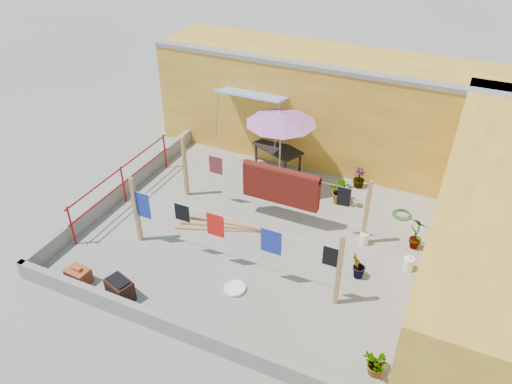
# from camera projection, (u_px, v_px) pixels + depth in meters

# --- Properties ---
(ground) EXTENTS (80.00, 80.00, 0.00)m
(ground) POSITION_uv_depth(u_px,v_px,m) (256.00, 234.00, 12.53)
(ground) COLOR #9E998E
(ground) RESTS_ON ground
(wall_back) EXTENTS (11.00, 3.27, 3.21)m
(wall_back) POSITION_uv_depth(u_px,v_px,m) (337.00, 108.00, 14.99)
(wall_back) COLOR gold
(wall_back) RESTS_ON ground
(wall_right) EXTENTS (2.40, 9.00, 3.20)m
(wall_right) POSITION_uv_depth(u_px,v_px,m) (495.00, 240.00, 9.83)
(wall_right) COLOR gold
(wall_right) RESTS_ON ground
(parapet_front) EXTENTS (8.30, 0.16, 0.44)m
(parapet_front) POSITION_uv_depth(u_px,v_px,m) (179.00, 330.00, 9.71)
(parapet_front) COLOR gray
(parapet_front) RESTS_ON ground
(parapet_left) EXTENTS (0.16, 7.30, 0.44)m
(parapet_left) POSITION_uv_depth(u_px,v_px,m) (123.00, 189.00, 13.83)
(parapet_left) COLOR gray
(parapet_left) RESTS_ON ground
(red_railing) EXTENTS (0.05, 4.20, 1.10)m
(red_railing) POSITION_uv_depth(u_px,v_px,m) (122.00, 179.00, 13.32)
(red_railing) COLOR maroon
(red_railing) RESTS_ON ground
(clothesline_rig) EXTENTS (5.09, 2.35, 1.80)m
(clothesline_rig) POSITION_uv_depth(u_px,v_px,m) (275.00, 191.00, 12.30)
(clothesline_rig) COLOR tan
(clothesline_rig) RESTS_ON ground
(patio_umbrella) EXTENTS (2.22, 2.22, 2.32)m
(patio_umbrella) POSITION_uv_depth(u_px,v_px,m) (281.00, 118.00, 13.30)
(patio_umbrella) COLOR gray
(patio_umbrella) RESTS_ON ground
(outdoor_table) EXTENTS (1.66, 1.30, 0.70)m
(outdoor_table) POSITION_uv_depth(u_px,v_px,m) (278.00, 150.00, 14.86)
(outdoor_table) COLOR black
(outdoor_table) RESTS_ON ground
(brick_stack) EXTENTS (0.52, 0.40, 0.44)m
(brick_stack) POSITION_uv_depth(u_px,v_px,m) (79.00, 276.00, 11.01)
(brick_stack) COLOR #A74B26
(brick_stack) RESTS_ON ground
(lumber_pile) EXTENTS (2.30, 0.96, 0.14)m
(lumber_pile) POSITION_uv_depth(u_px,v_px,m) (223.00, 225.00, 12.71)
(lumber_pile) COLOR tan
(lumber_pile) RESTS_ON ground
(brazier) EXTENTS (0.67, 0.54, 0.52)m
(brazier) POSITION_uv_depth(u_px,v_px,m) (120.00, 289.00, 10.58)
(brazier) COLOR black
(brazier) RESTS_ON ground
(white_basin) EXTENTS (0.49, 0.49, 0.09)m
(white_basin) POSITION_uv_depth(u_px,v_px,m) (235.00, 288.00, 10.89)
(white_basin) COLOR white
(white_basin) RESTS_ON ground
(water_jug_a) EXTENTS (0.24, 0.24, 0.38)m
(water_jug_a) POSITION_uv_depth(u_px,v_px,m) (408.00, 264.00, 11.36)
(water_jug_a) COLOR white
(water_jug_a) RESTS_ON ground
(water_jug_b) EXTENTS (0.23, 0.23, 0.36)m
(water_jug_b) POSITION_uv_depth(u_px,v_px,m) (364.00, 238.00, 12.14)
(water_jug_b) COLOR white
(water_jug_b) RESTS_ON ground
(green_hose) EXTENTS (0.51, 0.51, 0.07)m
(green_hose) POSITION_uv_depth(u_px,v_px,m) (402.00, 214.00, 13.16)
(green_hose) COLOR #1D7019
(green_hose) RESTS_ON ground
(plant_back_a) EXTENTS (0.75, 0.67, 0.78)m
(plant_back_a) POSITION_uv_depth(u_px,v_px,m) (342.00, 190.00, 13.47)
(plant_back_a) COLOR #195217
(plant_back_a) RESTS_ON ground
(plant_back_b) EXTENTS (0.43, 0.43, 0.59)m
(plant_back_b) POSITION_uv_depth(u_px,v_px,m) (359.00, 178.00, 14.17)
(plant_back_b) COLOR #195217
(plant_back_b) RESTS_ON ground
(plant_right_a) EXTENTS (0.58, 0.51, 0.92)m
(plant_right_a) POSITION_uv_depth(u_px,v_px,m) (417.00, 233.00, 11.83)
(plant_right_a) COLOR #195217
(plant_right_a) RESTS_ON ground
(plant_right_b) EXTENTS (0.42, 0.45, 0.66)m
(plant_right_b) POSITION_uv_depth(u_px,v_px,m) (358.00, 266.00, 11.05)
(plant_right_b) COLOR #195217
(plant_right_b) RESTS_ON ground
(plant_right_c) EXTENTS (0.65, 0.64, 0.54)m
(plant_right_c) POSITION_uv_depth(u_px,v_px,m) (377.00, 365.00, 8.98)
(plant_right_c) COLOR #195217
(plant_right_c) RESTS_ON ground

